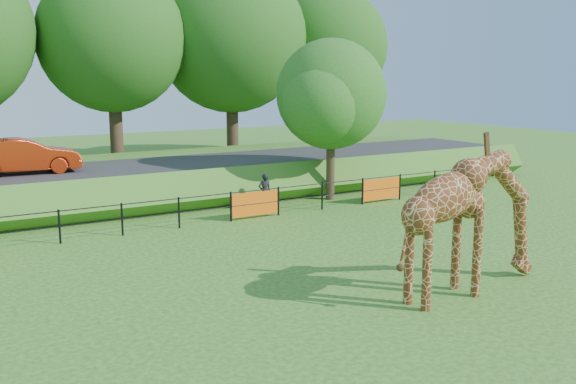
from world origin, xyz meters
The scene contains 9 objects.
ground centered at (0.00, 0.00, 0.00)m, with size 90.00×90.00×0.00m, color #2B5B16.
giraffe centered at (3.64, -1.92, 1.74)m, with size 4.86×0.89×3.47m, color #5F2C13, non-canonical shape.
perimeter_fence centered at (0.00, 8.00, 0.55)m, with size 28.07×0.10×1.10m, color black, non-canonical shape.
embankment centered at (0.00, 15.50, 0.65)m, with size 40.00×9.00×1.30m, color #2B5B16.
road centered at (0.00, 14.00, 1.36)m, with size 40.00×5.00×0.12m, color #2A2A2C.
car_red centered at (-3.97, 14.21, 2.12)m, with size 1.48×4.23×1.39m, color #BB2C0D.
visitor centered at (4.05, 9.16, 0.73)m, with size 0.53×0.35×1.45m, color black.
tree_east centered at (7.60, 9.63, 4.28)m, with size 5.40×4.71×6.76m.
bg_tree_line centered at (1.89, 22.00, 7.19)m, with size 37.30×8.80×11.82m.
Camera 1 is at (-8.00, -12.56, 5.28)m, focal length 40.00 mm.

